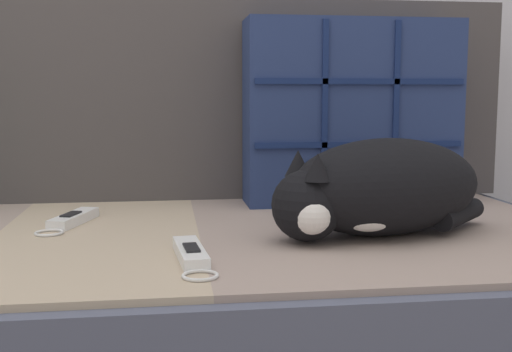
{
  "coord_description": "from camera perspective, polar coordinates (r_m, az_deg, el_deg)",
  "views": [
    {
      "loc": [
        0.29,
        -1.02,
        0.6
      ],
      "look_at": [
        0.44,
        0.03,
        0.46
      ],
      "focal_mm": 45.0,
      "sensor_mm": 36.0,
      "label": 1
    }
  ],
  "objects": [
    {
      "name": "sleeping_cat",
      "position": [
        1.09,
        10.67,
        -1.21
      ],
      "size": [
        0.41,
        0.28,
        0.16
      ],
      "color": "black",
      "rests_on": "couch"
    },
    {
      "name": "game_remote_far",
      "position": [
        0.93,
        -5.78,
        -6.95
      ],
      "size": [
        0.06,
        0.2,
        0.02
      ],
      "color": "white",
      "rests_on": "couch"
    },
    {
      "name": "throw_pillow_quilted",
      "position": [
        1.42,
        8.47,
        5.62
      ],
      "size": [
        0.46,
        0.14,
        0.4
      ],
      "color": "navy",
      "rests_on": "couch"
    },
    {
      "name": "game_remote_near",
      "position": [
        1.22,
        -16.04,
        -3.74
      ],
      "size": [
        0.1,
        0.2,
        0.02
      ],
      "color": "white",
      "rests_on": "couch"
    },
    {
      "name": "couch",
      "position": [
        1.24,
        -21.55,
        -12.97
      ],
      "size": [
        2.18,
        0.88,
        0.36
      ],
      "color": "brown",
      "rests_on": "ground_plane"
    },
    {
      "name": "sofa_backrest",
      "position": [
        1.53,
        -19.05,
        6.42
      ],
      "size": [
        2.14,
        0.14,
        0.45
      ],
      "color": "#474242",
      "rests_on": "couch"
    }
  ]
}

